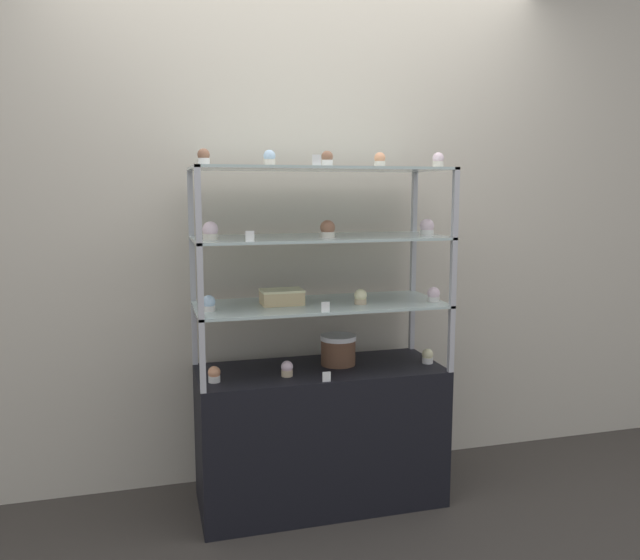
# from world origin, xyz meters

# --- Properties ---
(ground_plane) EXTENTS (20.00, 20.00, 0.00)m
(ground_plane) POSITION_xyz_m (0.00, 0.00, 0.00)
(ground_plane) COLOR #38332D
(back_wall) EXTENTS (8.00, 0.05, 2.60)m
(back_wall) POSITION_xyz_m (0.00, 0.38, 1.30)
(back_wall) COLOR beige
(back_wall) RESTS_ON ground_plane
(display_base) EXTENTS (1.13, 0.46, 0.65)m
(display_base) POSITION_xyz_m (0.00, 0.00, 0.33)
(display_base) COLOR black
(display_base) RESTS_ON ground_plane
(display_riser_lower) EXTENTS (1.13, 0.46, 0.31)m
(display_riser_lower) POSITION_xyz_m (0.00, 0.00, 0.94)
(display_riser_lower) COLOR #B7B7BC
(display_riser_lower) RESTS_ON display_base
(display_riser_middle) EXTENTS (1.13, 0.46, 0.31)m
(display_riser_middle) POSITION_xyz_m (0.00, 0.00, 1.24)
(display_riser_middle) COLOR #B7B7BC
(display_riser_middle) RESTS_ON display_riser_lower
(display_riser_upper) EXTENTS (1.13, 0.46, 0.31)m
(display_riser_upper) POSITION_xyz_m (0.00, 0.00, 1.55)
(display_riser_upper) COLOR #B7B7BC
(display_riser_upper) RESTS_ON display_riser_middle
(layer_cake_centerpiece) EXTENTS (0.17, 0.17, 0.14)m
(layer_cake_centerpiece) POSITION_xyz_m (0.10, 0.03, 0.72)
(layer_cake_centerpiece) COLOR brown
(layer_cake_centerpiece) RESTS_ON display_base
(sheet_cake_frosted) EXTENTS (0.19, 0.13, 0.07)m
(sheet_cake_frosted) POSITION_xyz_m (-0.17, 0.02, 0.99)
(sheet_cake_frosted) COLOR #DBBC84
(sheet_cake_frosted) RESTS_ON display_riser_lower
(cupcake_0) EXTENTS (0.05, 0.05, 0.07)m
(cupcake_0) POSITION_xyz_m (-0.49, -0.09, 0.68)
(cupcake_0) COLOR white
(cupcake_0) RESTS_ON display_base
(cupcake_1) EXTENTS (0.05, 0.05, 0.07)m
(cupcake_1) POSITION_xyz_m (-0.18, -0.09, 0.68)
(cupcake_1) COLOR #CCB28C
(cupcake_1) RESTS_ON display_base
(cupcake_2) EXTENTS (0.05, 0.05, 0.07)m
(cupcake_2) POSITION_xyz_m (0.52, -0.06, 0.68)
(cupcake_2) COLOR white
(cupcake_2) RESTS_ON display_base
(price_tag_0) EXTENTS (0.04, 0.00, 0.04)m
(price_tag_0) POSITION_xyz_m (-0.03, -0.21, 0.67)
(price_tag_0) COLOR white
(price_tag_0) RESTS_ON display_base
(cupcake_3) EXTENTS (0.06, 0.06, 0.07)m
(cupcake_3) POSITION_xyz_m (-0.51, -0.06, 0.99)
(cupcake_3) COLOR white
(cupcake_3) RESTS_ON display_riser_lower
(cupcake_4) EXTENTS (0.06, 0.06, 0.07)m
(cupcake_4) POSITION_xyz_m (0.17, -0.07, 0.99)
(cupcake_4) COLOR #CCB28C
(cupcake_4) RESTS_ON display_riser_lower
(cupcake_5) EXTENTS (0.06, 0.06, 0.07)m
(cupcake_5) POSITION_xyz_m (0.52, -0.10, 0.99)
(cupcake_5) COLOR white
(cupcake_5) RESTS_ON display_riser_lower
(price_tag_1) EXTENTS (0.04, 0.00, 0.04)m
(price_tag_1) POSITION_xyz_m (-0.03, -0.21, 0.98)
(price_tag_1) COLOR white
(price_tag_1) RESTS_ON display_riser_lower
(cupcake_6) EXTENTS (0.07, 0.07, 0.08)m
(cupcake_6) POSITION_xyz_m (-0.49, -0.06, 1.30)
(cupcake_6) COLOR beige
(cupcake_6) RESTS_ON display_riser_middle
(cupcake_7) EXTENTS (0.07, 0.07, 0.08)m
(cupcake_7) POSITION_xyz_m (0.01, -0.08, 1.30)
(cupcake_7) COLOR beige
(cupcake_7) RESTS_ON display_riser_middle
(cupcake_8) EXTENTS (0.07, 0.07, 0.08)m
(cupcake_8) POSITION_xyz_m (0.49, -0.06, 1.30)
(cupcake_8) COLOR white
(cupcake_8) RESTS_ON display_riser_middle
(price_tag_2) EXTENTS (0.04, 0.00, 0.04)m
(price_tag_2) POSITION_xyz_m (-0.35, -0.21, 1.28)
(price_tag_2) COLOR white
(price_tag_2) RESTS_ON display_riser_middle
(cupcake_9) EXTENTS (0.05, 0.05, 0.07)m
(cupcake_9) POSITION_xyz_m (-0.52, -0.10, 1.60)
(cupcake_9) COLOR white
(cupcake_9) RESTS_ON display_riser_upper
(cupcake_10) EXTENTS (0.05, 0.05, 0.07)m
(cupcake_10) POSITION_xyz_m (-0.24, -0.09, 1.60)
(cupcake_10) COLOR beige
(cupcake_10) RESTS_ON display_riser_upper
(cupcake_11) EXTENTS (0.05, 0.05, 0.07)m
(cupcake_11) POSITION_xyz_m (0.01, -0.09, 1.60)
(cupcake_11) COLOR white
(cupcake_11) RESTS_ON display_riser_upper
(cupcake_12) EXTENTS (0.05, 0.05, 0.07)m
(cupcake_12) POSITION_xyz_m (0.26, -0.05, 1.60)
(cupcake_12) COLOR beige
(cupcake_12) RESTS_ON display_riser_upper
(cupcake_13) EXTENTS (0.05, 0.05, 0.07)m
(cupcake_13) POSITION_xyz_m (0.52, -0.11, 1.60)
(cupcake_13) COLOR beige
(cupcake_13) RESTS_ON display_riser_upper
(price_tag_3) EXTENTS (0.04, 0.00, 0.04)m
(price_tag_3) POSITION_xyz_m (-0.07, -0.21, 1.59)
(price_tag_3) COLOR white
(price_tag_3) RESTS_ON display_riser_upper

